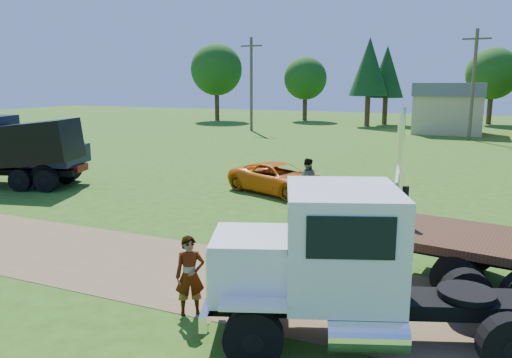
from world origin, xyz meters
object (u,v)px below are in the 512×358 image
at_px(white_semi_tractor, 345,265).
at_px(black_dump_truck, 6,149).
at_px(orange_pickup, 279,178).
at_px(spectator_a, 190,276).

xyz_separation_m(white_semi_tractor, black_dump_truck, (-17.62, 7.56, 0.26)).
distance_m(white_semi_tractor, orange_pickup, 12.69).
height_order(white_semi_tractor, spectator_a, white_semi_tractor).
relative_size(white_semi_tractor, black_dump_truck, 0.98).
xyz_separation_m(black_dump_truck, orange_pickup, (11.94, 3.76, -1.08)).
height_order(black_dump_truck, spectator_a, black_dump_truck).
xyz_separation_m(white_semi_tractor, orange_pickup, (-5.68, 11.32, -0.82)).
bearing_deg(spectator_a, orange_pickup, 67.71).
bearing_deg(orange_pickup, spectator_a, -146.82).
bearing_deg(white_semi_tractor, spectator_a, 163.33).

